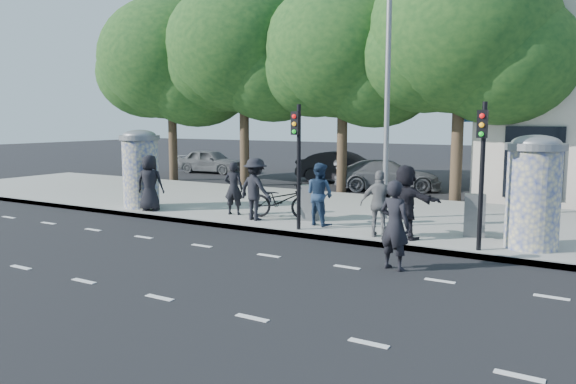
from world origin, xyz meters
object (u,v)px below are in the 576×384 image
Objects in this scene: traffic_pole_far at (482,160)px; ped_c at (320,194)px; car_mid at (344,167)px; cabinet_left at (309,203)px; car_right at (387,175)px; ped_b at (234,188)px; bicycle at (281,200)px; ped_a at (150,183)px; ped_d at (255,189)px; car_left at (211,161)px; street_lamp at (387,63)px; cabinet_right at (475,215)px; ad_column_right at (534,189)px; traffic_pole_near at (298,154)px; ped_e at (380,204)px; ad_column_left at (140,167)px; ped_f at (405,202)px; man_road at (395,225)px.

traffic_pole_far is 1.91× the size of ped_c.
ped_c is at bearing -159.76° from car_mid.
car_right is at bearing 88.40° from cabinet_left.
traffic_pole_far is at bearing 154.91° from ped_b.
ped_c is at bearing -117.86° from bicycle.
car_mid is at bearing -117.44° from ped_a.
car_left is at bearing -35.12° from ped_d.
cabinet_right is (2.95, -1.26, -4.10)m from street_lamp.
car_left is (-19.08, 11.95, -0.84)m from ad_column_right.
ped_c reaches higher than car_mid.
ad_column_right is at bearing 8.89° from traffic_pole_near.
ped_e is at bearing -71.26° from street_lamp.
ped_c is at bearing -32.47° from ped_e.
ped_b reaches higher than car_mid.
ped_b is (-7.76, 1.10, -1.24)m from traffic_pole_far.
ped_b is at bearing -174.63° from car_mid.
cabinet_left is (-0.43, 1.44, -1.55)m from traffic_pole_near.
ped_a is at bearing -15.34° from ped_e.
traffic_pole_near is at bearing -6.11° from ad_column_left.
ped_f is (2.91, 0.36, -1.14)m from traffic_pole_near.
car_mid is at bearing -52.93° from ped_c.
ad_column_right is at bearing -164.82° from ped_c.
ped_a is 0.98× the size of ped_f.
cabinet_right is at bearing -155.64° from ped_c.
ped_e is (0.88, -2.59, -3.79)m from street_lamp.
ped_e is 0.90× the size of man_road.
traffic_pole_near is 3.15m from ped_f.
ad_column_right is at bearing -166.41° from ped_d.
ped_b is 1.59× the size of cabinet_left.
ped_b is (-2.96, 1.10, -1.24)m from traffic_pole_near.
ped_c is 0.38× the size of car_mid.
car_left is (-13.28, 12.85, -1.53)m from traffic_pole_near.
car_right is at bearing 110.38° from cabinet_right.
car_mid is at bearing 116.68° from cabinet_right.
ped_f reaches higher than man_road.
traffic_pole_far is 6.76m from ped_d.
ped_f is at bearing -179.62° from car_right.
traffic_pole_near reaches higher than cabinet_right.
ad_column_right is 7.65m from ped_d.
cabinet_left is (-2.71, 1.19, -0.33)m from ped_e.
ped_d is 0.91m from bicycle.
bicycle is (0.48, 0.67, -0.39)m from ped_d.
car_mid is 1.00× the size of car_right.
cabinet_right is 0.23× the size of car_mid.
bicycle is at bearing -138.86° from car_left.
ad_column_left is 11.02m from cabinet_right.
car_mid is (-4.53, 11.25, -0.27)m from ped_c.
ped_b is 0.98× the size of ped_e.
car_right is at bearing -122.99° from car_mid.
traffic_pole_far is 0.73× the size of car_mid.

